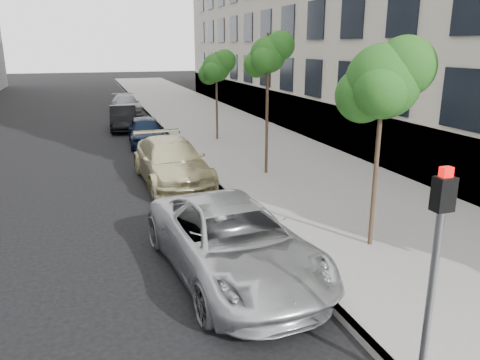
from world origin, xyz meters
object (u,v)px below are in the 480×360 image
sedan_black (123,118)px  tree_near (384,81)px  suv (171,162)px  sedan_rear (126,104)px  signal_pole (436,254)px  tree_mid (269,55)px  tree_far (217,68)px  sedan_blue (146,131)px  minivan (233,241)px

sedan_black → tree_near: bearing=-73.2°
sedan_black → suv: bearing=-82.4°
suv → sedan_rear: size_ratio=1.17×
signal_pole → sedan_black: bearing=93.8°
signal_pole → tree_near: bearing=63.3°
suv → sedan_rear: suv is taller
tree_mid → tree_far: size_ratio=1.15×
signal_pole → sedan_blue: size_ratio=0.77×
minivan → tree_far: bearing=70.5°
sedan_rear → tree_far: bearing=-74.9°
tree_near → tree_mid: bearing=90.0°
suv → sedan_blue: suv is taller
tree_mid → signal_pole: tree_mid is taller
tree_near → sedan_rear: (-3.33, 24.27, -3.12)m
tree_mid → signal_pole: bearing=-100.3°
tree_near → tree_far: bearing=90.0°
tree_near → sedan_blue: tree_near is taller
tree_near → signal_pole: size_ratio=1.53×
minivan → sedan_blue: 13.50m
minivan → suv: minivan is taller
signal_pole → suv: size_ratio=0.59×
tree_far → sedan_blue: 4.39m
sedan_black → sedan_rear: size_ratio=0.91×
tree_near → minivan: size_ratio=0.86×
tree_far → minivan: tree_far is taller
suv → sedan_blue: (-0.03, 6.59, -0.07)m
tree_far → suv: size_ratio=0.83×
sedan_blue → tree_mid: bearing=-60.4°
tree_near → sedan_black: size_ratio=1.15×
minivan → signal_pole: bearing=-75.6°
signal_pole → sedan_rear: (-1.40, 28.39, -1.37)m
tree_mid → suv: (-3.33, 0.22, -3.41)m
signal_pole → sedan_blue: bearing=93.1°
tree_mid → tree_far: (0.00, 6.50, -0.67)m
signal_pole → sedan_black: signal_pole is taller
tree_near → tree_far: 13.00m
signal_pole → suv: 10.99m
tree_near → signal_pole: bearing=-115.1°
sedan_blue → sedan_black: sedan_blue is taller
tree_far → sedan_blue: size_ratio=1.08×
tree_far → suv: (-3.33, -6.28, -2.74)m
tree_mid → signal_pole: size_ratio=1.62×
signal_pole → minivan: signal_pole is taller
minivan → sedan_blue: bearing=84.8°
sedan_rear → sedan_black: bearing=-97.4°
sedan_black → sedan_rear: (0.69, 6.48, -0.02)m
tree_far → suv: tree_far is taller
sedan_blue → sedan_black: bearing=101.7°
suv → sedan_blue: bearing=87.6°
sedan_rear → sedan_blue: bearing=-91.5°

